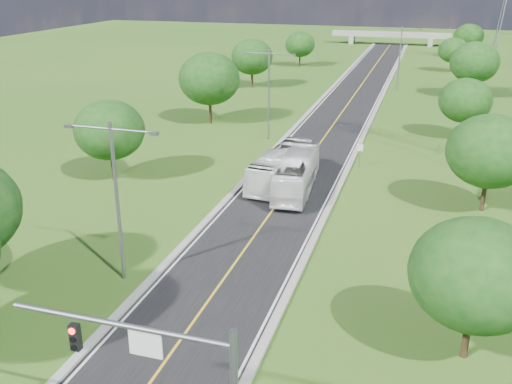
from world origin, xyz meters
TOP-DOWN VIEW (x-y plane):
  - ground at (0.00, 60.00)m, footprint 260.00×260.00m
  - road at (0.00, 66.00)m, footprint 8.00×150.00m
  - curb_left at (-4.25, 66.00)m, footprint 0.50×150.00m
  - curb_right at (4.25, 66.00)m, footprint 0.50×150.00m
  - signal_mast at (3.68, -1.00)m, footprint 8.54×0.33m
  - speed_limit_sign at (5.20, 37.98)m, footprint 0.55×0.09m
  - overpass at (0.00, 140.00)m, footprint 30.00×3.00m
  - streetlight_near_left at (-6.00, 12.00)m, footprint 5.90×0.25m
  - streetlight_mid_left at (-6.00, 45.00)m, footprint 5.90×0.25m
  - streetlight_far_right at (6.00, 78.00)m, footprint 5.90×0.25m
  - tree_lb at (-16.00, 28.00)m, footprint 6.30×6.30m
  - tree_lc at (-15.00, 50.00)m, footprint 7.56×7.56m
  - tree_ld at (-17.00, 74.00)m, footprint 6.72×6.72m
  - tree_le at (-14.50, 98.00)m, footprint 5.88×5.88m
  - tree_ra at (14.00, 10.00)m, footprint 6.30×6.30m
  - tree_rb at (16.00, 30.00)m, footprint 6.72×6.72m
  - tree_rc at (15.00, 52.00)m, footprint 5.88×5.88m
  - tree_rd at (17.00, 76.00)m, footprint 7.14×7.14m
  - tree_re at (14.50, 100.00)m, footprint 5.46×5.46m
  - tree_rf at (18.00, 120.00)m, footprint 6.30×6.30m
  - bus_outbound at (0.80, 29.94)m, footprint 3.46×11.29m
  - bus_inbound at (-1.04, 31.42)m, footprint 3.65×11.17m

SIDE VIEW (x-z plane):
  - ground at x=0.00m, z-range 0.00..0.00m
  - road at x=0.00m, z-range 0.00..0.06m
  - curb_left at x=-4.25m, z-range 0.00..0.22m
  - curb_right at x=4.25m, z-range 0.00..0.22m
  - bus_inbound at x=-1.04m, z-range 0.06..3.11m
  - speed_limit_sign at x=5.20m, z-range 0.40..2.80m
  - bus_outbound at x=0.80m, z-range 0.06..3.16m
  - overpass at x=0.00m, z-range 0.81..4.01m
  - tree_re at x=14.50m, z-range 0.85..7.20m
  - tree_le at x=-14.50m, z-range 0.91..7.75m
  - tree_rc at x=15.00m, z-range 0.91..7.75m
  - tree_lb at x=-16.00m, z-range 0.98..8.31m
  - tree_ra at x=14.00m, z-range 0.98..8.31m
  - tree_rf at x=18.00m, z-range 0.98..8.31m
  - signal_mast at x=3.68m, z-range 1.31..8.51m
  - tree_ld at x=-17.00m, z-range 1.05..8.86m
  - tree_rb at x=16.00m, z-range 1.05..8.86m
  - tree_rd at x=17.00m, z-range 1.11..9.42m
  - tree_lc at x=-15.00m, z-range 1.18..9.97m
  - streetlight_near_left at x=-6.00m, z-range 0.94..10.94m
  - streetlight_mid_left at x=-6.00m, z-range 0.94..10.94m
  - streetlight_far_right at x=6.00m, z-range 0.94..10.94m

